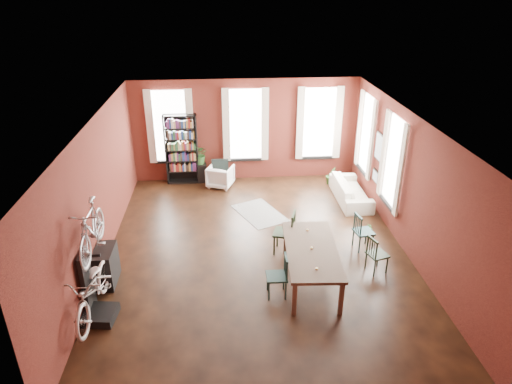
{
  "coord_description": "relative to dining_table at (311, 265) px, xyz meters",
  "views": [
    {
      "loc": [
        -0.75,
        -9.16,
        5.9
      ],
      "look_at": [
        0.02,
        0.6,
        1.3
      ],
      "focal_mm": 32.0,
      "sensor_mm": 36.0,
      "label": 1
    }
  ],
  "objects": [
    {
      "name": "bike_trainer",
      "position": [
        -4.21,
        -0.89,
        -0.31
      ],
      "size": [
        0.66,
        0.66,
        0.17
      ],
      "primitive_type": "cube",
      "rotation": [
        0.0,
        0.0,
        -0.12
      ],
      "color": "black",
      "rests_on": "ground"
    },
    {
      "name": "room",
      "position": [
        -0.79,
        1.81,
        1.74
      ],
      "size": [
        9.0,
        9.04,
        3.22
      ],
      "color": "black",
      "rests_on": "ground"
    },
    {
      "name": "bicycle_hung",
      "position": [
        -4.19,
        -0.6,
        1.73
      ],
      "size": [
        0.47,
        1.0,
        1.66
      ],
      "primitive_type": "imported",
      "color": "#A5A8AD",
      "rests_on": "bike_wall_rack"
    },
    {
      "name": "white_armchair",
      "position": [
        -1.87,
        5.08,
        -0.03
      ],
      "size": [
        0.91,
        0.88,
        0.74
      ],
      "primitive_type": "imported",
      "rotation": [
        0.0,
        0.0,
        2.79
      ],
      "color": "silver",
      "rests_on": "ground"
    },
    {
      "name": "plant_by_sofa",
      "position": [
        1.59,
        5.01,
        -0.27
      ],
      "size": [
        0.46,
        0.63,
        0.25
      ],
      "primitive_type": "imported",
      "rotation": [
        0.0,
        0.0,
        0.3
      ],
      "color": "#335F26",
      "rests_on": "ground"
    },
    {
      "name": "dining_chair_a",
      "position": [
        -0.78,
        -0.43,
        0.05
      ],
      "size": [
        0.42,
        0.42,
        0.91
      ],
      "primitive_type": "cube",
      "rotation": [
        0.0,
        0.0,
        -1.58
      ],
      "color": "#193834",
      "rests_on": "ground"
    },
    {
      "name": "bicycle_floor",
      "position": [
        -4.25,
        -0.91,
        0.76
      ],
      "size": [
        0.73,
        1.06,
        1.97
      ],
      "primitive_type": "imported",
      "rotation": [
        0.0,
        0.0,
        -0.04
      ],
      "color": "beige",
      "rests_on": "bike_trainer"
    },
    {
      "name": "dining_chair_d",
      "position": [
        1.5,
        1.18,
        0.06
      ],
      "size": [
        0.49,
        0.49,
        0.91
      ],
      "primitive_type": "cube",
      "rotation": [
        0.0,
        0.0,
        1.74
      ],
      "color": "#1B3B3C",
      "rests_on": "ground"
    },
    {
      "name": "dining_chair_c",
      "position": [
        1.52,
        0.24,
        0.03
      ],
      "size": [
        0.5,
        0.5,
        0.86
      ],
      "primitive_type": "cube",
      "rotation": [
        0.0,
        0.0,
        1.88
      ],
      "color": "#1C2E1B",
      "rests_on": "ground"
    },
    {
      "name": "console_table",
      "position": [
        -4.32,
        0.3,
        0.0
      ],
      "size": [
        0.4,
        0.8,
        0.8
      ],
      "primitive_type": "cube",
      "color": "black",
      "rests_on": "ground"
    },
    {
      "name": "plant_stand",
      "position": [
        -2.46,
        5.5,
        -0.1
      ],
      "size": [
        0.34,
        0.34,
        0.6
      ],
      "primitive_type": "cube",
      "rotation": [
        0.0,
        0.0,
        0.15
      ],
      "color": "black",
      "rests_on": "ground"
    },
    {
      "name": "striped_rug",
      "position": [
        -0.81,
        3.16,
        -0.39
      ],
      "size": [
        1.57,
        1.86,
        0.01
      ],
      "primitive_type": "cube",
      "rotation": [
        0.0,
        0.0,
        0.43
      ],
      "color": "black",
      "rests_on": "ground"
    },
    {
      "name": "bike_wall_rack",
      "position": [
        -4.44,
        -0.6,
        0.25
      ],
      "size": [
        0.16,
        0.6,
        1.3
      ],
      "primitive_type": "cube",
      "color": "black",
      "rests_on": "ground"
    },
    {
      "name": "bookshelf",
      "position": [
        -3.04,
        5.5,
        0.7
      ],
      "size": [
        1.0,
        0.32,
        2.2
      ],
      "primitive_type": "cube",
      "color": "black",
      "rests_on": "ground"
    },
    {
      "name": "dining_chair_b",
      "position": [
        -0.41,
        1.18,
        0.12
      ],
      "size": [
        0.61,
        0.61,
        1.04
      ],
      "primitive_type": "cube",
      "rotation": [
        0.0,
        0.0,
        -1.88
      ],
      "color": "#1E2E1B",
      "rests_on": "ground"
    },
    {
      "name": "dining_table",
      "position": [
        0.0,
        0.0,
        0.0
      ],
      "size": [
        1.21,
        2.4,
        0.8
      ],
      "primitive_type": "cube",
      "rotation": [
        0.0,
        0.0,
        -0.06
      ],
      "color": "brown",
      "rests_on": "ground"
    },
    {
      "name": "plant_small",
      "position": [
        1.8,
        1.65,
        -0.33
      ],
      "size": [
        0.42,
        0.39,
        0.14
      ],
      "primitive_type": "imported",
      "rotation": [
        0.0,
        0.0,
        0.89
      ],
      "color": "#2D5923",
      "rests_on": "ground"
    },
    {
      "name": "cream_sofa",
      "position": [
        1.91,
        3.8,
        0.01
      ],
      "size": [
        0.61,
        2.08,
        0.81
      ],
      "primitive_type": "imported",
      "rotation": [
        0.0,
        0.0,
        1.57
      ],
      "color": "beige",
      "rests_on": "ground"
    },
    {
      "name": "plant_on_stand",
      "position": [
        -2.48,
        5.52,
        0.44
      ],
      "size": [
        0.73,
        0.77,
        0.49
      ],
      "primitive_type": "imported",
      "rotation": [
        0.0,
        0.0,
        -0.31
      ],
      "color": "#2F6126",
      "rests_on": "plant_stand"
    }
  ]
}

